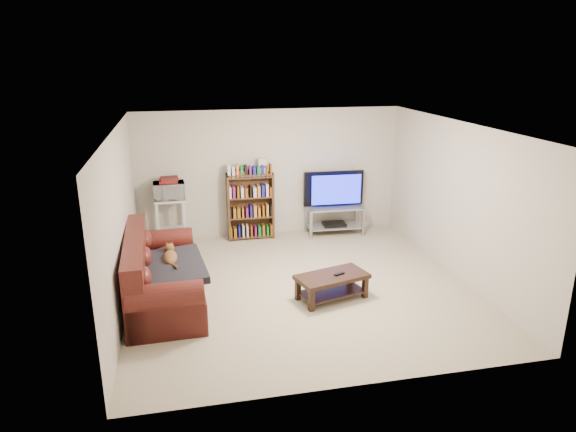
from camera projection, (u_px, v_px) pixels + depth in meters
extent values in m
plane|color=beige|center=(300.00, 286.00, 7.76)|extent=(5.00, 5.00, 0.00)
plane|color=white|center=(301.00, 127.00, 7.04)|extent=(5.00, 5.00, 0.00)
plane|color=beige|center=(270.00, 173.00, 9.73)|extent=(5.00, 0.00, 5.00)
plane|color=beige|center=(359.00, 282.00, 5.07)|extent=(5.00, 0.00, 5.00)
plane|color=beige|center=(120.00, 222.00, 6.90)|extent=(0.00, 5.00, 5.00)
plane|color=beige|center=(458.00, 201.00, 7.90)|extent=(0.00, 5.00, 5.00)
cube|color=#541A15|center=(165.00, 286.00, 7.25)|extent=(1.06, 2.31, 0.44)
cube|color=#541A15|center=(137.00, 271.00, 7.09)|extent=(0.34, 2.29, 0.95)
cube|color=#541A15|center=(167.00, 317.00, 6.29)|extent=(0.94, 0.27, 0.56)
cube|color=#541A15|center=(164.00, 256.00, 8.18)|extent=(0.94, 0.27, 0.56)
cube|color=black|center=(171.00, 267.00, 7.03)|extent=(1.01, 1.24, 0.19)
cube|color=black|center=(332.00, 277.00, 7.28)|extent=(1.11, 0.76, 0.06)
cube|color=black|center=(332.00, 292.00, 7.35)|extent=(1.00, 0.68, 0.03)
cube|color=black|center=(311.00, 301.00, 6.97)|extent=(0.09, 0.09, 0.31)
cube|color=black|center=(365.00, 287.00, 7.37)|extent=(0.09, 0.09, 0.31)
cube|color=black|center=(298.00, 290.00, 7.30)|extent=(0.09, 0.09, 0.31)
cube|color=black|center=(350.00, 278.00, 7.69)|extent=(0.09, 0.09, 0.31)
cube|color=black|center=(339.00, 274.00, 7.27)|extent=(0.17, 0.11, 0.02)
cube|color=#999EA3|center=(335.00, 207.00, 9.90)|extent=(1.11, 0.52, 0.03)
cube|color=#999EA3|center=(334.00, 226.00, 10.02)|extent=(1.05, 0.50, 0.02)
cube|color=gray|center=(311.00, 225.00, 9.69)|extent=(0.05, 0.05, 0.55)
cube|color=gray|center=(363.00, 222.00, 9.86)|extent=(0.05, 0.05, 0.55)
cube|color=gray|center=(306.00, 218.00, 10.09)|extent=(0.05, 0.05, 0.55)
cube|color=gray|center=(356.00, 215.00, 10.27)|extent=(0.05, 0.05, 0.55)
imported|color=black|center=(335.00, 190.00, 9.79)|extent=(1.18, 0.19, 0.68)
cube|color=black|center=(334.00, 224.00, 10.00)|extent=(0.45, 0.32, 0.06)
cube|color=#4D2F1A|center=(228.00, 208.00, 9.54)|extent=(0.04, 0.27, 1.26)
cube|color=#4D2F1A|center=(272.00, 205.00, 9.70)|extent=(0.04, 0.27, 1.26)
cube|color=#4D2F1A|center=(250.00, 174.00, 9.44)|extent=(0.87, 0.28, 0.03)
cube|color=maroon|center=(239.00, 172.00, 9.38)|extent=(0.25, 0.19, 0.07)
cube|color=silver|center=(170.00, 200.00, 9.19)|extent=(0.57, 0.43, 0.04)
cube|color=silver|center=(172.00, 230.00, 9.36)|extent=(0.51, 0.38, 0.03)
cube|color=silver|center=(158.00, 227.00, 9.11)|extent=(0.05, 0.05, 0.84)
cube|color=silver|center=(185.00, 225.00, 9.23)|extent=(0.05, 0.05, 0.84)
cube|color=silver|center=(158.00, 222.00, 9.41)|extent=(0.05, 0.05, 0.84)
cube|color=silver|center=(184.00, 220.00, 9.52)|extent=(0.05, 0.05, 0.84)
imported|color=silver|center=(169.00, 191.00, 9.13)|extent=(0.56, 0.39, 0.30)
cube|color=maroon|center=(168.00, 181.00, 9.08)|extent=(0.33, 0.30, 0.05)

